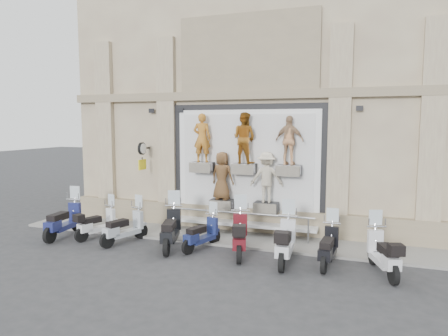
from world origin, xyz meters
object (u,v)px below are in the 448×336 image
(clock_sign_bracket, at_px, (142,152))
(scooter_i, at_px, (383,245))
(guard_rail, at_px, (239,226))
(scooter_h, at_px, (329,239))
(scooter_d, at_px, (171,221))
(scooter_e, at_px, (202,227))
(scooter_f, at_px, (240,227))
(scooter_b, at_px, (98,217))
(scooter_g, at_px, (285,233))
(scooter_a, at_px, (64,213))
(scooter_c, at_px, (124,220))

(clock_sign_bracket, height_order, scooter_i, clock_sign_bracket)
(guard_rail, bearing_deg, scooter_h, -27.74)
(scooter_d, relative_size, scooter_i, 1.10)
(scooter_i, bearing_deg, scooter_e, 157.71)
(guard_rail, height_order, scooter_e, scooter_e)
(clock_sign_bracket, height_order, scooter_f, clock_sign_bracket)
(clock_sign_bracket, relative_size, scooter_h, 0.56)
(scooter_b, height_order, scooter_g, scooter_g)
(scooter_a, xyz_separation_m, scooter_f, (6.22, 0.16, 0.01))
(clock_sign_bracket, distance_m, scooter_h, 7.53)
(scooter_c, distance_m, scooter_h, 6.41)
(guard_rail, height_order, scooter_a, scooter_a)
(scooter_a, relative_size, scooter_f, 0.99)
(scooter_a, distance_m, scooter_b, 1.20)
(scooter_i, bearing_deg, scooter_f, 158.24)
(clock_sign_bracket, height_order, scooter_g, clock_sign_bracket)
(scooter_b, height_order, scooter_i, scooter_i)
(clock_sign_bracket, bearing_deg, scooter_f, -24.51)
(scooter_c, height_order, scooter_g, scooter_g)
(guard_rail, distance_m, scooter_g, 2.62)
(guard_rail, xyz_separation_m, scooter_e, (-0.76, -1.41, 0.24))
(clock_sign_bracket, bearing_deg, scooter_e, -30.86)
(scooter_c, relative_size, scooter_h, 1.02)
(scooter_c, relative_size, scooter_d, 0.88)
(clock_sign_bracket, xyz_separation_m, scooter_b, (-0.67, -1.87, -2.09))
(scooter_b, distance_m, scooter_d, 2.87)
(scooter_b, relative_size, scooter_d, 0.83)
(clock_sign_bracket, xyz_separation_m, scooter_e, (3.14, -1.87, -2.10))
(scooter_a, relative_size, scooter_b, 1.17)
(scooter_a, bearing_deg, clock_sign_bracket, 45.36)
(scooter_a, xyz_separation_m, scooter_g, (7.61, -0.07, 0.00))
(clock_sign_bracket, relative_size, scooter_c, 0.55)
(scooter_e, relative_size, scooter_i, 0.90)
(scooter_d, distance_m, scooter_e, 0.99)
(scooter_f, height_order, scooter_g, scooter_f)
(guard_rail, height_order, scooter_f, scooter_f)
(guard_rail, distance_m, scooter_i, 4.78)
(scooter_c, xyz_separation_m, scooter_h, (6.41, 0.05, -0.01))
(scooter_b, xyz_separation_m, scooter_i, (8.99, -0.39, 0.06))
(guard_rail, xyz_separation_m, scooter_h, (3.04, -1.60, 0.28))
(guard_rail, relative_size, scooter_d, 2.40)
(scooter_a, bearing_deg, scooter_e, -1.19)
(scooter_a, distance_m, scooter_c, 2.36)
(guard_rail, relative_size, scooter_e, 2.93)
(scooter_b, height_order, scooter_e, scooter_b)
(scooter_i, bearing_deg, scooter_a, 161.46)
(scooter_a, bearing_deg, guard_rail, 11.96)
(clock_sign_bracket, height_order, scooter_c, clock_sign_bracket)
(guard_rail, distance_m, scooter_h, 3.45)
(scooter_c, height_order, scooter_i, scooter_i)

